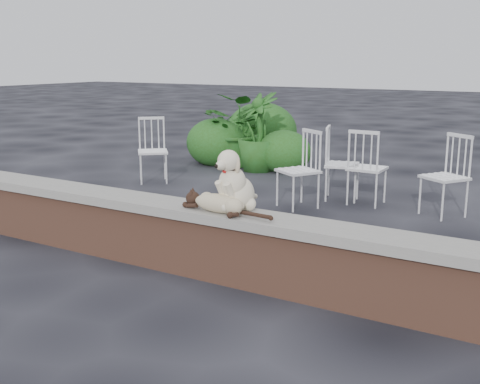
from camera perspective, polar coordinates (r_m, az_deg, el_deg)
The scene contains 13 objects.
ground at distance 5.37m, azimuth -7.85°, elevation -6.81°, with size 60.00×60.00×0.00m, color black.
brick_wall at distance 5.29m, azimuth -7.93°, elevation -4.26°, with size 6.00×0.30×0.50m, color brown.
capstone at distance 5.22m, azimuth -8.03°, elevation -1.21°, with size 6.20×0.40×0.08m, color slate.
dog at distance 4.77m, azimuth -0.23°, elevation 1.27°, with size 0.34×0.44×0.51m, color beige, non-canonical shape.
cat at distance 4.73m, azimuth -2.00°, elevation -0.98°, with size 1.01×0.24×0.17m, color tan, non-canonical shape.
chair_a at distance 8.76m, azimuth -8.38°, elevation 3.98°, with size 0.56×0.56×0.94m, color white, non-canonical shape.
chair_c at distance 7.51m, azimuth 12.14°, elevation 2.38°, with size 0.56×0.56×0.94m, color white, non-canonical shape.
chair_e at distance 7.69m, azimuth 9.78°, elevation 2.72°, with size 0.56×0.56×0.94m, color white, non-canonical shape.
chair_b at distance 7.21m, azimuth 5.60°, elevation 2.17°, with size 0.56×0.56×0.94m, color white, non-canonical shape.
chair_d at distance 7.17m, azimuth 19.06°, elevation 1.47°, with size 0.56×0.56×0.94m, color white, non-canonical shape.
potted_plant_a at distance 9.96m, azimuth -0.05°, elevation 5.99°, with size 1.10×0.95×1.22m, color #224914.
potted_plant_b at distance 9.54m, azimuth 1.78°, elevation 5.80°, with size 0.71×0.71×1.26m, color #224914.
shrubbery at distance 10.52m, azimuth 1.25°, elevation 5.29°, with size 2.25×2.23×1.05m.
Camera 1 is at (3.21, -3.92, 1.79)m, focal length 44.42 mm.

